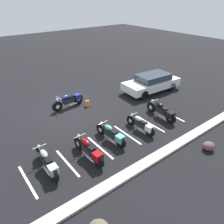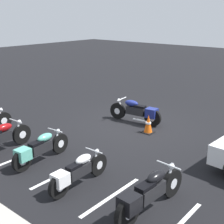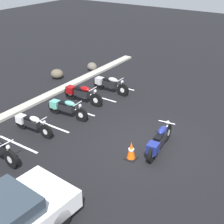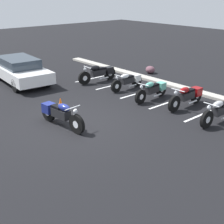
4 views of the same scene
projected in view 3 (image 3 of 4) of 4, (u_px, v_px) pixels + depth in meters
The scene contains 15 objects.
ground at pixel (151, 147), 11.68m from camera, with size 60.00×60.00×0.00m, color black.
motorcycle_navy_featured at pixel (159, 141), 11.23m from camera, with size 2.26×0.66×0.89m.
parked_bike_1 at pixel (31, 123), 12.47m from camera, with size 0.56×1.99×0.78m.
parked_bike_2 at pixel (66, 108), 13.67m from camera, with size 0.58×2.08×0.82m.
parked_bike_3 at pixel (81, 93), 14.99m from camera, with size 0.62×2.21×0.87m.
parked_bike_4 at pixel (109, 84), 16.09m from camera, with size 0.60×2.16×0.85m.
concrete_curb at pixel (30, 104), 14.87m from camera, with size 18.00×0.50×0.12m, color #A8A399.
landscape_rock_0 at pixel (57, 74), 17.90m from camera, with size 0.71×0.66×0.54m, color brown.
landscape_rock_1 at pixel (92, 67), 19.10m from camera, with size 0.57×0.61×0.50m, color #5C564B.
traffic_cone at pixel (131, 151), 10.92m from camera, with size 0.40×0.40×0.68m.
stall_line_1 at pixel (18, 144), 11.87m from camera, with size 0.10×2.10×0.00m, color white.
stall_line_2 at pixel (50, 125), 13.15m from camera, with size 0.10×2.10×0.00m, color white.
stall_line_3 at pixel (77, 110), 14.43m from camera, with size 0.10×2.10×0.00m, color white.
stall_line_4 at pixel (99, 97), 15.71m from camera, with size 0.10×2.10×0.00m, color white.
stall_line_5 at pixel (118, 86), 16.99m from camera, with size 0.10×2.10×0.00m, color white.
Camera 3 is at (-8.91, -4.26, 6.54)m, focal length 50.00 mm.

